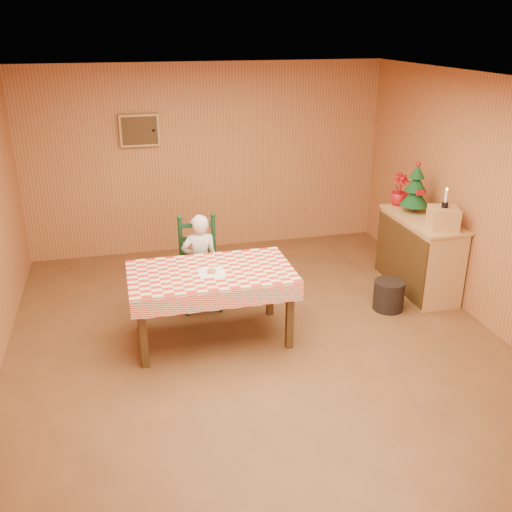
# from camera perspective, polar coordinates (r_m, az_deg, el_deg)

# --- Properties ---
(ground) EXTENTS (6.00, 6.00, 0.00)m
(ground) POSITION_cam_1_polar(r_m,az_deg,el_deg) (5.83, 0.49, -9.41)
(ground) COLOR brown
(ground) RESTS_ON ground
(cabin_walls) EXTENTS (5.10, 6.05, 2.65)m
(cabin_walls) POSITION_cam_1_polar(r_m,az_deg,el_deg) (5.62, -0.86, 9.55)
(cabin_walls) COLOR #B37040
(cabin_walls) RESTS_ON ground
(dining_table) EXTENTS (1.66, 0.96, 0.77)m
(dining_table) POSITION_cam_1_polar(r_m,az_deg,el_deg) (5.74, -4.52, -2.22)
(dining_table) COLOR #452C12
(dining_table) RESTS_ON ground
(ladder_chair) EXTENTS (0.44, 0.40, 1.08)m
(ladder_chair) POSITION_cam_1_polar(r_m,az_deg,el_deg) (6.53, -5.66, -0.91)
(ladder_chair) COLOR black
(ladder_chair) RESTS_ON ground
(seated_child) EXTENTS (0.41, 0.27, 1.12)m
(seated_child) POSITION_cam_1_polar(r_m,az_deg,el_deg) (6.45, -5.60, -0.62)
(seated_child) COLOR silver
(seated_child) RESTS_ON ground
(napkin) EXTENTS (0.26, 0.26, 0.00)m
(napkin) POSITION_cam_1_polar(r_m,az_deg,el_deg) (5.66, -4.46, -1.65)
(napkin) COLOR white
(napkin) RESTS_ON dining_table
(donut) EXTENTS (0.10, 0.10, 0.03)m
(donut) POSITION_cam_1_polar(r_m,az_deg,el_deg) (5.66, -4.46, -1.49)
(donut) COLOR #C48446
(donut) RESTS_ON napkin
(shelf_unit) EXTENTS (0.54, 1.24, 0.93)m
(shelf_unit) POSITION_cam_1_polar(r_m,az_deg,el_deg) (7.18, 15.96, 0.16)
(shelf_unit) COLOR tan
(shelf_unit) RESTS_ON ground
(crate) EXTENTS (0.37, 0.37, 0.25)m
(crate) POSITION_cam_1_polar(r_m,az_deg,el_deg) (6.66, 18.21, 3.61)
(crate) COLOR tan
(crate) RESTS_ON shelf_unit
(christmas_tree) EXTENTS (0.34, 0.34, 0.62)m
(christmas_tree) POSITION_cam_1_polar(r_m,az_deg,el_deg) (7.15, 15.68, 6.44)
(christmas_tree) COLOR #452C12
(christmas_tree) RESTS_ON shelf_unit
(flower_arrangement) EXTENTS (0.23, 0.23, 0.40)m
(flower_arrangement) POSITION_cam_1_polar(r_m,az_deg,el_deg) (7.40, 14.16, 6.45)
(flower_arrangement) COLOR #A60F14
(flower_arrangement) RESTS_ON shelf_unit
(candle_set) EXTENTS (0.07, 0.07, 0.22)m
(candle_set) POSITION_cam_1_polar(r_m,az_deg,el_deg) (6.61, 18.41, 5.16)
(candle_set) COLOR black
(candle_set) RESTS_ON crate
(storage_bin) EXTENTS (0.40, 0.40, 0.35)m
(storage_bin) POSITION_cam_1_polar(r_m,az_deg,el_deg) (6.71, 13.13, -3.84)
(storage_bin) COLOR black
(storage_bin) RESTS_ON ground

